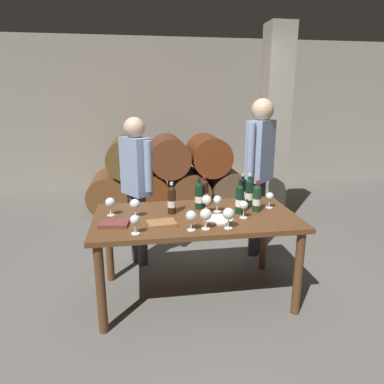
{
  "coord_description": "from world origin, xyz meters",
  "views": [
    {
      "loc": [
        -0.45,
        -2.69,
        1.72
      ],
      "look_at": [
        0.0,
        0.2,
        0.91
      ],
      "focal_mm": 32.01,
      "sensor_mm": 36.0,
      "label": 1
    }
  ],
  "objects_px": {
    "wine_glass_2": "(244,206)",
    "taster_seated_left": "(137,179)",
    "wine_glass_1": "(206,215)",
    "wine_glass_9": "(217,200)",
    "wine_bottle_5": "(172,200)",
    "wine_glass_7": "(110,203)",
    "wine_bottle_4": "(243,190)",
    "wine_glass_8": "(206,200)",
    "wine_bottle_0": "(199,195)",
    "tasting_notebook": "(114,224)",
    "wine_glass_6": "(135,221)",
    "leather_ledger": "(162,223)",
    "wine_bottle_3": "(240,199)",
    "sommelier_presenting": "(260,163)",
    "wine_glass_4": "(191,216)",
    "dining_table": "(196,225)",
    "serving_plate": "(218,219)",
    "wine_glass_0": "(135,204)",
    "wine_bottle_6": "(249,192)",
    "wine_glass_3": "(270,197)",
    "wine_bottle_1": "(257,198)",
    "wine_bottle_2": "(205,192)",
    "wine_glass_5": "(229,214)"
  },
  "relations": [
    {
      "from": "wine_bottle_1",
      "to": "wine_bottle_6",
      "type": "bearing_deg",
      "value": 97.74
    },
    {
      "from": "wine_bottle_1",
      "to": "wine_glass_9",
      "type": "bearing_deg",
      "value": 173.43
    },
    {
      "from": "wine_bottle_6",
      "to": "wine_glass_9",
      "type": "relative_size",
      "value": 2.1
    },
    {
      "from": "wine_glass_4",
      "to": "leather_ledger",
      "type": "xyz_separation_m",
      "value": [
        -0.21,
        0.14,
        -0.1
      ]
    },
    {
      "from": "wine_bottle_2",
      "to": "wine_glass_1",
      "type": "height_order",
      "value": "wine_bottle_2"
    },
    {
      "from": "wine_bottle_3",
      "to": "tasting_notebook",
      "type": "xyz_separation_m",
      "value": [
        -1.05,
        -0.14,
        -0.12
      ]
    },
    {
      "from": "wine_bottle_0",
      "to": "tasting_notebook",
      "type": "relative_size",
      "value": 1.26
    },
    {
      "from": "wine_bottle_5",
      "to": "wine_bottle_3",
      "type": "bearing_deg",
      "value": -7.84
    },
    {
      "from": "wine_glass_3",
      "to": "wine_bottle_6",
      "type": "bearing_deg",
      "value": 156.24
    },
    {
      "from": "wine_glass_6",
      "to": "serving_plate",
      "type": "bearing_deg",
      "value": 15.9
    },
    {
      "from": "wine_bottle_4",
      "to": "wine_glass_1",
      "type": "xyz_separation_m",
      "value": [
        -0.47,
        -0.6,
        -0.01
      ]
    },
    {
      "from": "wine_bottle_0",
      "to": "wine_glass_7",
      "type": "relative_size",
      "value": 1.79
    },
    {
      "from": "wine_glass_7",
      "to": "wine_bottle_4",
      "type": "bearing_deg",
      "value": 8.27
    },
    {
      "from": "wine_glass_6",
      "to": "leather_ledger",
      "type": "distance_m",
      "value": 0.26
    },
    {
      "from": "wine_bottle_0",
      "to": "wine_bottle_1",
      "type": "relative_size",
      "value": 1.0
    },
    {
      "from": "tasting_notebook",
      "to": "sommelier_presenting",
      "type": "distance_m",
      "value": 1.75
    },
    {
      "from": "wine_bottle_4",
      "to": "sommelier_presenting",
      "type": "xyz_separation_m",
      "value": [
        0.33,
        0.47,
        0.16
      ]
    },
    {
      "from": "wine_bottle_6",
      "to": "wine_glass_8",
      "type": "height_order",
      "value": "wine_bottle_6"
    },
    {
      "from": "wine_glass_0",
      "to": "tasting_notebook",
      "type": "bearing_deg",
      "value": -134.27
    },
    {
      "from": "wine_glass_3",
      "to": "serving_plate",
      "type": "height_order",
      "value": "wine_glass_3"
    },
    {
      "from": "wine_bottle_5",
      "to": "wine_glass_8",
      "type": "relative_size",
      "value": 1.74
    },
    {
      "from": "wine_glass_8",
      "to": "taster_seated_left",
      "type": "bearing_deg",
      "value": 131.47
    },
    {
      "from": "wine_glass_3",
      "to": "wine_glass_1",
      "type": "bearing_deg",
      "value": -147.82
    },
    {
      "from": "wine_bottle_0",
      "to": "wine_glass_4",
      "type": "xyz_separation_m",
      "value": [
        -0.15,
        -0.5,
        -0.01
      ]
    },
    {
      "from": "wine_glass_2",
      "to": "wine_glass_9",
      "type": "height_order",
      "value": "same"
    },
    {
      "from": "wine_glass_6",
      "to": "wine_glass_7",
      "type": "bearing_deg",
      "value": 114.79
    },
    {
      "from": "wine_bottle_6",
      "to": "wine_glass_5",
      "type": "distance_m",
      "value": 0.6
    },
    {
      "from": "wine_bottle_4",
      "to": "sommelier_presenting",
      "type": "height_order",
      "value": "sommelier_presenting"
    },
    {
      "from": "wine_bottle_3",
      "to": "taster_seated_left",
      "type": "relative_size",
      "value": 0.19
    },
    {
      "from": "wine_glass_4",
      "to": "wine_glass_3",
      "type": "bearing_deg",
      "value": 28.68
    },
    {
      "from": "wine_bottle_5",
      "to": "wine_glass_2",
      "type": "relative_size",
      "value": 1.87
    },
    {
      "from": "wine_glass_1",
      "to": "wine_glass_9",
      "type": "bearing_deg",
      "value": 65.16
    },
    {
      "from": "dining_table",
      "to": "serving_plate",
      "type": "relative_size",
      "value": 7.08
    },
    {
      "from": "wine_glass_7",
      "to": "taster_seated_left",
      "type": "xyz_separation_m",
      "value": [
        0.22,
        0.61,
        0.05
      ]
    },
    {
      "from": "wine_glass_9",
      "to": "tasting_notebook",
      "type": "height_order",
      "value": "wine_glass_9"
    },
    {
      "from": "serving_plate",
      "to": "tasting_notebook",
      "type": "bearing_deg",
      "value": 179.29
    },
    {
      "from": "dining_table",
      "to": "sommelier_presenting",
      "type": "relative_size",
      "value": 0.99
    },
    {
      "from": "tasting_notebook",
      "to": "leather_ledger",
      "type": "height_order",
      "value": "same"
    },
    {
      "from": "wine_glass_0",
      "to": "wine_bottle_6",
      "type": "bearing_deg",
      "value": 7.82
    },
    {
      "from": "leather_ledger",
      "to": "dining_table",
      "type": "bearing_deg",
      "value": 24.0
    },
    {
      "from": "wine_glass_2",
      "to": "taster_seated_left",
      "type": "bearing_deg",
      "value": 135.9
    },
    {
      "from": "wine_bottle_0",
      "to": "serving_plate",
      "type": "relative_size",
      "value": 1.16
    },
    {
      "from": "wine_glass_7",
      "to": "sommelier_presenting",
      "type": "distance_m",
      "value": 1.66
    },
    {
      "from": "wine_glass_0",
      "to": "wine_glass_2",
      "type": "relative_size",
      "value": 1.07
    },
    {
      "from": "wine_glass_4",
      "to": "serving_plate",
      "type": "bearing_deg",
      "value": 35.94
    },
    {
      "from": "wine_bottle_5",
      "to": "tasting_notebook",
      "type": "distance_m",
      "value": 0.53
    },
    {
      "from": "wine_bottle_1",
      "to": "leather_ledger",
      "type": "relative_size",
      "value": 1.26
    },
    {
      "from": "wine_bottle_4",
      "to": "wine_glass_6",
      "type": "relative_size",
      "value": 1.95
    },
    {
      "from": "wine_bottle_0",
      "to": "wine_glass_1",
      "type": "distance_m",
      "value": 0.5
    },
    {
      "from": "wine_glass_1",
      "to": "wine_glass_3",
      "type": "relative_size",
      "value": 1.13
    }
  ]
}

